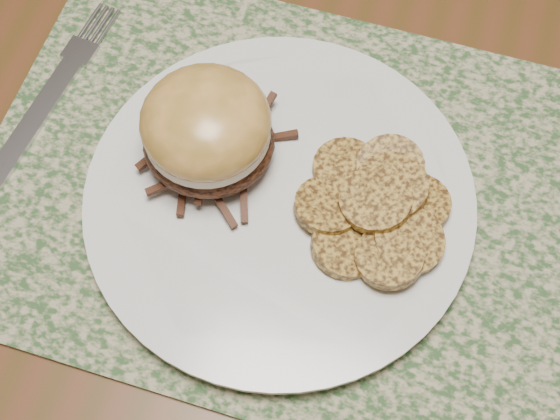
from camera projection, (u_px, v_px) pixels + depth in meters
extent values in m
plane|color=brown|center=(350.00, 363.00, 1.27)|extent=(3.50, 3.50, 0.00)
cube|color=#583019|center=(426.00, 132.00, 0.61)|extent=(1.50, 0.90, 0.04)
cube|color=#2F4F28|center=(289.00, 192.00, 0.57)|extent=(0.45, 0.33, 0.00)
cylinder|color=silver|center=(280.00, 201.00, 0.55)|extent=(0.26, 0.26, 0.02)
ellipsoid|color=black|center=(209.00, 142.00, 0.54)|extent=(0.11, 0.10, 0.04)
cylinder|color=beige|center=(207.00, 129.00, 0.53)|extent=(0.10, 0.10, 0.01)
ellipsoid|color=#C0883F|center=(206.00, 122.00, 0.52)|extent=(0.10, 0.10, 0.05)
cylinder|color=#AF8533|center=(346.00, 168.00, 0.55)|extent=(0.06, 0.06, 0.01)
cylinder|color=#AF8533|center=(390.00, 167.00, 0.54)|extent=(0.06, 0.06, 0.02)
cylinder|color=#AF8533|center=(416.00, 204.00, 0.54)|extent=(0.06, 0.06, 0.02)
cylinder|color=#AF8533|center=(327.00, 206.00, 0.53)|extent=(0.07, 0.07, 0.02)
cylinder|color=#AF8533|center=(376.00, 200.00, 0.53)|extent=(0.07, 0.07, 0.02)
cylinder|color=#AF8533|center=(409.00, 241.00, 0.52)|extent=(0.06, 0.06, 0.01)
cylinder|color=#AF8533|center=(346.00, 246.00, 0.52)|extent=(0.07, 0.07, 0.02)
cylinder|color=#AF8533|center=(389.00, 257.00, 0.51)|extent=(0.06, 0.06, 0.02)
cylinder|color=#AF8533|center=(391.00, 187.00, 0.54)|extent=(0.07, 0.07, 0.02)
cylinder|color=#AF8533|center=(386.00, 196.00, 0.54)|extent=(0.06, 0.06, 0.02)
cube|color=#B6B6BD|center=(26.00, 133.00, 0.58)|extent=(0.03, 0.14, 0.00)
cube|color=#B6B6BD|center=(80.00, 52.00, 0.62)|extent=(0.03, 0.02, 0.00)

